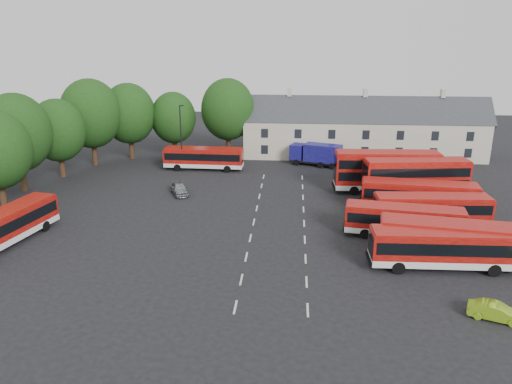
{
  "coord_description": "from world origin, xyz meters",
  "views": [
    {
      "loc": [
        3.73,
        -44.11,
        18.39
      ],
      "look_at": [
        -0.0,
        4.89,
        2.2
      ],
      "focal_mm": 35.0,
      "sensor_mm": 36.0,
      "label": 1
    }
  ],
  "objects_px": {
    "bus_dd_south": "(416,177)",
    "lime_car": "(496,312)",
    "lamppost": "(181,136)",
    "silver_car": "(179,188)",
    "bus_west": "(5,225)",
    "bus_row_a": "(444,246)",
    "box_truck": "(316,154)"
  },
  "relations": [
    {
      "from": "lime_car",
      "to": "lamppost",
      "type": "bearing_deg",
      "value": 59.67
    },
    {
      "from": "bus_row_a",
      "to": "bus_west",
      "type": "xyz_separation_m",
      "value": [
        -37.29,
        1.82,
        -0.06
      ]
    },
    {
      "from": "box_truck",
      "to": "lamppost",
      "type": "distance_m",
      "value": 18.8
    },
    {
      "from": "bus_row_a",
      "to": "lamppost",
      "type": "bearing_deg",
      "value": 134.07
    },
    {
      "from": "lime_car",
      "to": "lamppost",
      "type": "xyz_separation_m",
      "value": [
        -28.43,
        34.05,
        4.17
      ]
    },
    {
      "from": "bus_west",
      "to": "bus_row_a",
      "type": "bearing_deg",
      "value": -80.64
    },
    {
      "from": "lime_car",
      "to": "lamppost",
      "type": "distance_m",
      "value": 44.56
    },
    {
      "from": "bus_dd_south",
      "to": "lime_car",
      "type": "bearing_deg",
      "value": -96.75
    },
    {
      "from": "bus_row_a",
      "to": "silver_car",
      "type": "distance_m",
      "value": 30.41
    },
    {
      "from": "silver_car",
      "to": "lime_car",
      "type": "xyz_separation_m",
      "value": [
        26.7,
        -24.33,
        -0.1
      ]
    },
    {
      "from": "bus_dd_south",
      "to": "silver_car",
      "type": "distance_m",
      "value": 26.8
    },
    {
      "from": "bus_west",
      "to": "lime_car",
      "type": "bearing_deg",
      "value": -91.11
    },
    {
      "from": "bus_dd_south",
      "to": "box_truck",
      "type": "xyz_separation_m",
      "value": [
        -10.37,
        13.91,
        -0.93
      ]
    },
    {
      "from": "bus_dd_south",
      "to": "lime_car",
      "type": "xyz_separation_m",
      "value": [
        -0.02,
        -24.32,
        -2.08
      ]
    },
    {
      "from": "bus_dd_south",
      "to": "silver_car",
      "type": "height_order",
      "value": "bus_dd_south"
    },
    {
      "from": "bus_row_a",
      "to": "box_truck",
      "type": "relative_size",
      "value": 1.55
    },
    {
      "from": "bus_row_a",
      "to": "silver_car",
      "type": "relative_size",
      "value": 2.89
    },
    {
      "from": "lime_car",
      "to": "bus_row_a",
      "type": "bearing_deg",
      "value": 31.56
    },
    {
      "from": "bus_row_a",
      "to": "silver_car",
      "type": "height_order",
      "value": "bus_row_a"
    },
    {
      "from": "box_truck",
      "to": "bus_row_a",
      "type": "bearing_deg",
      "value": -54.83
    },
    {
      "from": "box_truck",
      "to": "silver_car",
      "type": "bearing_deg",
      "value": -120.4
    },
    {
      "from": "silver_car",
      "to": "lime_car",
      "type": "height_order",
      "value": "silver_car"
    },
    {
      "from": "bus_dd_south",
      "to": "lime_car",
      "type": "relative_size",
      "value": 3.3
    },
    {
      "from": "silver_car",
      "to": "lime_car",
      "type": "bearing_deg",
      "value": -66.46
    },
    {
      "from": "bus_dd_south",
      "to": "bus_west",
      "type": "bearing_deg",
      "value": -165.36
    },
    {
      "from": "box_truck",
      "to": "lamppost",
      "type": "xyz_separation_m",
      "value": [
        -18.08,
        -4.18,
        3.01
      ]
    },
    {
      "from": "bus_row_a",
      "to": "lamppost",
      "type": "distance_m",
      "value": 38.03
    },
    {
      "from": "box_truck",
      "to": "silver_car",
      "type": "xyz_separation_m",
      "value": [
        -16.35,
        -13.9,
        -1.06
      ]
    },
    {
      "from": "box_truck",
      "to": "lamppost",
      "type": "relative_size",
      "value": 0.83
    },
    {
      "from": "bus_row_a",
      "to": "bus_west",
      "type": "bearing_deg",
      "value": 176.08
    },
    {
      "from": "bus_west",
      "to": "bus_dd_south",
      "type": "bearing_deg",
      "value": -56.5
    },
    {
      "from": "bus_dd_south",
      "to": "box_truck",
      "type": "height_order",
      "value": "bus_dd_south"
    }
  ]
}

